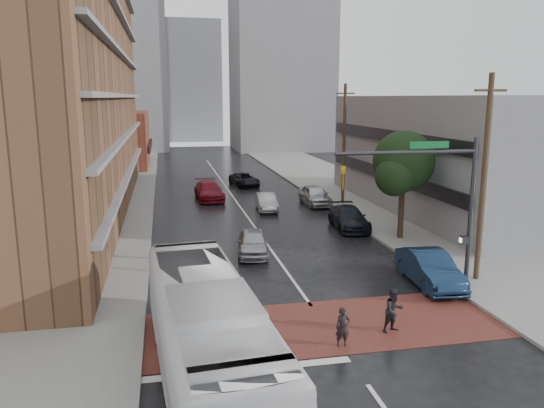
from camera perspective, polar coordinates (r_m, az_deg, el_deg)
name	(u,v)px	position (r m, az deg, el deg)	size (l,w,h in m)	color
ground	(329,331)	(21.21, 6.16, -13.45)	(160.00, 160.00, 0.00)	black
crosswalk	(325,326)	(21.64, 5.75, -12.88)	(14.00, 5.00, 0.02)	brown
sidewalk_west	(96,210)	(44.52, -18.41, -0.60)	(9.00, 90.00, 0.15)	gray
sidewalk_east	(368,199)	(47.52, 10.27, 0.54)	(9.00, 90.00, 0.15)	gray
apartment_block	(45,25)	(43.34, -23.21, 17.30)	(10.00, 44.00, 28.00)	brown
storefront_west	(117,139)	(72.74, -16.37, 6.71)	(8.00, 16.00, 7.00)	brown
building_east	(453,154)	(44.63, 18.86, 5.16)	(11.00, 26.00, 9.00)	gray
distant_tower_west	(112,54)	(96.89, -16.87, 15.16)	(18.00, 16.00, 32.00)	gray
distant_tower_east	(281,42)	(92.93, 0.97, 17.04)	(16.00, 14.00, 36.00)	gray
distant_tower_center	(191,82)	(113.49, -8.74, 12.86)	(12.00, 10.00, 24.00)	gray
street_tree	(403,166)	(33.88, 13.95, 4.03)	(4.20, 4.10, 6.90)	#332319
signal_mast	(442,194)	(24.29, 17.84, 1.00)	(6.50, 0.30, 7.20)	#2D2D33
utility_pole_near	(484,178)	(27.02, 21.82, 2.61)	(1.60, 0.26, 10.00)	#473321
utility_pole_far	(344,143)	(44.96, 7.75, 6.53)	(1.60, 0.26, 10.00)	#473321
transit_bus	(208,336)	(16.92, -6.94, -13.89)	(2.83, 12.11, 3.37)	silver
pedestrian_a	(343,327)	(19.80, 7.62, -13.01)	(0.54, 0.35, 1.48)	black
pedestrian_b	(394,311)	(21.24, 12.98, -11.11)	(0.84, 0.65, 1.72)	black
car_travel_a	(253,242)	(30.43, -2.07, -4.15)	(1.72, 4.27, 1.45)	#9A9BA2
car_travel_b	(266,202)	(42.32, -0.62, 0.23)	(1.44, 4.14, 1.36)	#A5A6AC
car_travel_c	(209,191)	(47.05, -6.79, 1.43)	(2.22, 5.46, 1.59)	maroon
suv_travel	(244,180)	(54.07, -2.98, 2.64)	(2.18, 4.73, 1.31)	black
car_parked_near	(430,269)	(26.71, 16.61, -6.67)	(1.73, 4.97, 1.64)	#122742
car_parked_mid	(349,218)	(36.83, 8.26, -1.48)	(2.08, 5.12, 1.49)	black
car_parked_far	(315,195)	(44.60, 4.65, 0.96)	(1.95, 4.83, 1.65)	#B9BDC1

